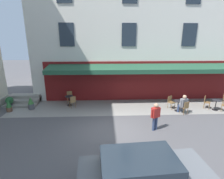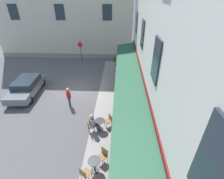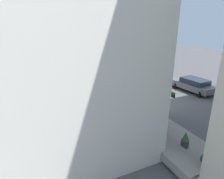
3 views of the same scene
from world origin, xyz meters
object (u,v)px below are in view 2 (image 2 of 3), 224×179
cafe_chair_wicker_back_row (109,120)px  cafe_chair_wicker_under_awning (84,173)px  cafe_table_far_end (95,164)px  seated_companion_in_grey (93,123)px  cafe_chair_wicker_corner_right (128,71)px  potted_plant_by_steps (114,58)px  no_parking_sign (80,48)px  cafe_chair_wicker_near_door (90,125)px  cafe_chair_wicker_kerbside (103,154)px  walking_pedestrian_in_red (69,96)px  cafe_chair_wicker_facing_street (117,72)px  potted_plant_entrance_right (117,62)px  parked_car_grey (27,86)px  cafe_table_mid_terrace (122,71)px  cafe_table_near_entrance (100,124)px  potted_plant_mid_terrace (120,57)px

cafe_chair_wicker_back_row → cafe_chair_wicker_under_awning: size_ratio=1.00×
cafe_chair_wicker_back_row → cafe_table_far_end: bearing=171.0°
cafe_table_far_end → seated_companion_in_grey: seated_companion_in_grey is taller
cafe_chair_wicker_corner_right → potted_plant_by_steps: (3.91, 1.61, -0.12)m
cafe_chair_wicker_under_awning → cafe_table_far_end: bearing=-36.6°
cafe_chair_wicker_corner_right → no_parking_sign: 6.83m
cafe_chair_wicker_near_door → cafe_chair_wicker_kerbside: (-2.01, -1.02, 0.00)m
cafe_chair_wicker_back_row → walking_pedestrian_in_red: bearing=56.8°
cafe_table_far_end → no_parking_sign: no_parking_sign is taller
cafe_chair_wicker_back_row → cafe_chair_wicker_corner_right: (7.59, -1.51, 0.00)m
cafe_chair_wicker_facing_street → potted_plant_entrance_right: 2.97m
cafe_chair_wicker_under_awning → potted_plant_entrance_right: potted_plant_entrance_right is taller
seated_companion_in_grey → no_parking_sign: bearing=15.4°
cafe_chair_wicker_kerbside → parked_car_grey: 9.35m
cafe_chair_wicker_near_door → parked_car_grey: size_ratio=0.21×
cafe_chair_wicker_back_row → seated_companion_in_grey: (-0.48, 0.93, 0.16)m
cafe_table_mid_terrace → cafe_chair_wicker_corner_right: size_ratio=0.82×
cafe_chair_wicker_near_door → cafe_chair_wicker_kerbside: 2.25m
cafe_chair_wicker_near_door → no_parking_sign: 12.22m
seated_companion_in_grey → cafe_chair_wicker_back_row: bearing=-62.7°
cafe_chair_wicker_corner_right → cafe_table_far_end: (-10.67, 2.00, -0.06)m
cafe_table_mid_terrace → no_parking_sign: (3.72, 5.03, 1.30)m
cafe_table_far_end → potted_plant_entrance_right: 13.22m
cafe_table_near_entrance → walking_pedestrian_in_red: (2.36, 2.57, 0.43)m
seated_companion_in_grey → cafe_chair_wicker_kerbside: bearing=-158.7°
potted_plant_entrance_right → cafe_chair_wicker_back_row: bearing=178.6°
cafe_chair_wicker_back_row → cafe_chair_wicker_facing_street: bearing=-2.8°
cafe_chair_wicker_kerbside → cafe_chair_wicker_near_door: bearing=26.8°
cafe_table_near_entrance → cafe_chair_wicker_under_awning: size_ratio=0.82×
no_parking_sign → potted_plant_mid_terrace: size_ratio=3.21×
cafe_chair_wicker_near_door → cafe_chair_wicker_facing_street: 7.85m
cafe_table_mid_terrace → potted_plant_entrance_right: potted_plant_entrance_right is taller
cafe_chair_wicker_kerbside → no_parking_sign: size_ratio=0.35×
cafe_chair_wicker_back_row → parked_car_grey: size_ratio=0.21×
no_parking_sign → parked_car_grey: size_ratio=0.59×
cafe_table_mid_terrace → cafe_chair_wicker_corner_right: 0.63m
cafe_chair_wicker_corner_right → potted_plant_entrance_right: 2.83m
cafe_chair_wicker_under_awning → potted_plant_by_steps: 15.11m
cafe_chair_wicker_kerbside → walking_pedestrian_in_red: bearing=33.1°
cafe_table_near_entrance → cafe_table_far_end: bearing=-178.8°
cafe_table_far_end → cafe_chair_wicker_facing_street: bearing=-4.7°
parked_car_grey → potted_plant_by_steps: bearing=-41.7°
potted_plant_by_steps → potted_plant_entrance_right: bearing=-165.8°
cafe_chair_wicker_corner_right → seated_companion_in_grey: seated_companion_in_grey is taller
cafe_chair_wicker_back_row → cafe_chair_wicker_corner_right: 7.73m
cafe_chair_wicker_under_awning → walking_pedestrian_in_red: walking_pedestrian_in_red is taller
cafe_table_mid_terrace → no_parking_sign: 6.39m
cafe_chair_wicker_near_door → cafe_chair_wicker_corner_right: bearing=-17.9°
cafe_table_mid_terrace → cafe_chair_wicker_under_awning: size_ratio=0.82×
cafe_chair_wicker_under_awning → parked_car_grey: size_ratio=0.21×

